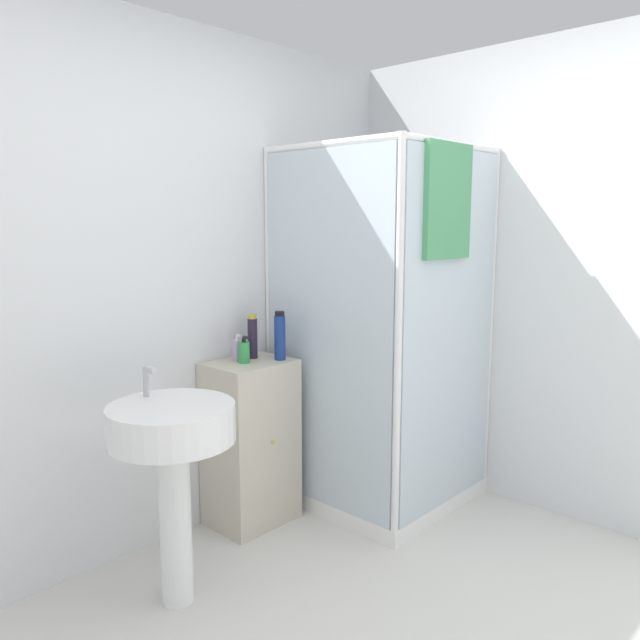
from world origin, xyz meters
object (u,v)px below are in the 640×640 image
(lotion_bottle_white, at_px, (237,350))
(shampoo_bottle_tall_black, at_px, (252,337))
(sink, at_px, (172,447))
(soap_dispenser, at_px, (244,352))
(shampoo_bottle_blue, at_px, (280,336))

(lotion_bottle_white, bearing_deg, shampoo_bottle_tall_black, -3.75)
(sink, distance_m, shampoo_bottle_tall_black, 0.89)
(shampoo_bottle_tall_black, xyz_separation_m, lotion_bottle_white, (-0.10, 0.01, -0.06))
(shampoo_bottle_tall_black, bearing_deg, sink, -153.89)
(soap_dispenser, relative_size, shampoo_bottle_tall_black, 0.60)
(soap_dispenser, height_order, shampoo_bottle_blue, shampoo_bottle_blue)
(soap_dispenser, distance_m, shampoo_bottle_tall_black, 0.13)
(shampoo_bottle_tall_black, bearing_deg, soap_dispenser, -152.01)
(lotion_bottle_white, bearing_deg, shampoo_bottle_blue, -40.28)
(soap_dispenser, bearing_deg, sink, -154.21)
(sink, height_order, soap_dispenser, soap_dispenser)
(shampoo_bottle_tall_black, distance_m, lotion_bottle_white, 0.11)
(sink, distance_m, soap_dispenser, 0.75)
(soap_dispenser, bearing_deg, shampoo_bottle_tall_black, 27.99)
(shampoo_bottle_blue, height_order, lotion_bottle_white, shampoo_bottle_blue)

